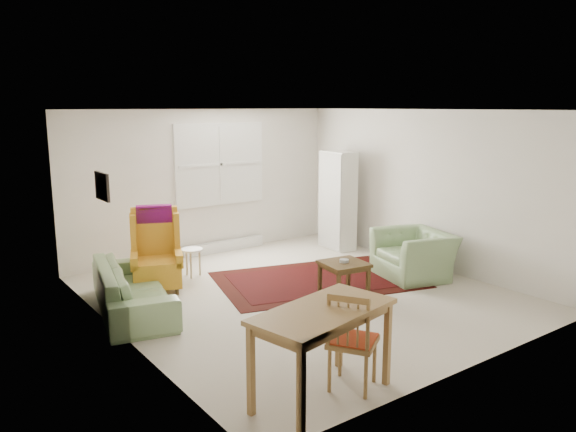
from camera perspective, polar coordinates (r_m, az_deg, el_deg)
room at (r=7.68m, az=0.50°, el=1.42°), size 5.04×5.54×2.51m
rug at (r=8.42m, az=3.02°, el=-6.43°), size 3.30×2.57×0.03m
sofa at (r=7.36m, az=-15.57°, el=-6.18°), size 1.23×2.18×0.83m
armchair at (r=8.66m, az=12.67°, el=-3.39°), size 1.19×1.28×0.84m
wingback_chair at (r=8.00m, az=-13.25°, el=-3.40°), size 0.89×0.91×1.17m
coffee_table at (r=7.76m, az=5.69°, el=-6.32°), size 0.64×0.64×0.46m
stool at (r=8.66m, az=-9.68°, el=-4.66°), size 0.37×0.37×0.44m
cabinet at (r=10.14m, az=5.09°, el=1.60°), size 0.44×0.74×1.76m
desk at (r=5.06m, az=3.54°, el=-13.85°), size 1.43×0.92×0.84m
desk_chair at (r=5.25m, az=6.62°, el=-12.29°), size 0.57×0.57×0.94m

